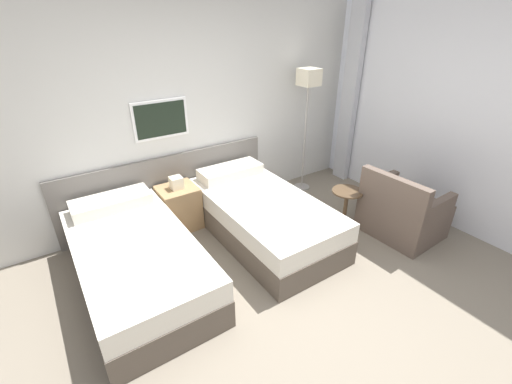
# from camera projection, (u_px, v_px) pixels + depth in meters

# --- Properties ---
(ground_plane) EXTENTS (16.00, 16.00, 0.00)m
(ground_plane) POSITION_uv_depth(u_px,v_px,m) (299.00, 312.00, 3.05)
(ground_plane) COLOR slate
(wall_headboard) EXTENTS (10.00, 0.10, 2.70)m
(wall_headboard) POSITION_uv_depth(u_px,v_px,m) (183.00, 114.00, 4.07)
(wall_headboard) COLOR silver
(wall_headboard) RESTS_ON ground_plane
(wall_window) EXTENTS (0.21, 4.69, 2.70)m
(wall_window) POSITION_uv_depth(u_px,v_px,m) (492.00, 122.00, 3.64)
(wall_window) COLOR white
(wall_window) RESTS_ON ground_plane
(bed_near_door) EXTENTS (1.01, 1.96, 0.63)m
(bed_near_door) POSITION_uv_depth(u_px,v_px,m) (136.00, 261.00, 3.28)
(bed_near_door) COLOR brown
(bed_near_door) RESTS_ON ground_plane
(bed_near_window) EXTENTS (1.01, 1.96, 0.63)m
(bed_near_window) POSITION_uv_depth(u_px,v_px,m) (262.00, 216.00, 4.01)
(bed_near_window) COLOR brown
(bed_near_window) RESTS_ON ground_plane
(nightstand) EXTENTS (0.45, 0.42, 0.67)m
(nightstand) POSITION_uv_depth(u_px,v_px,m) (179.00, 207.00, 4.16)
(nightstand) COLOR #9E7A51
(nightstand) RESTS_ON ground_plane
(floor_lamp) EXTENTS (0.25, 0.25, 1.73)m
(floor_lamp) POSITION_uv_depth(u_px,v_px,m) (308.00, 89.00, 4.57)
(floor_lamp) COLOR #9E9993
(floor_lamp) RESTS_ON ground_plane
(side_table) EXTENTS (0.37, 0.37, 0.48)m
(side_table) POSITION_uv_depth(u_px,v_px,m) (346.00, 202.00, 4.16)
(side_table) COLOR brown
(side_table) RESTS_ON ground_plane
(armchair) EXTENTS (0.75, 0.85, 0.82)m
(armchair) POSITION_uv_depth(u_px,v_px,m) (402.00, 213.00, 4.03)
(armchair) COLOR brown
(armchair) RESTS_ON ground_plane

